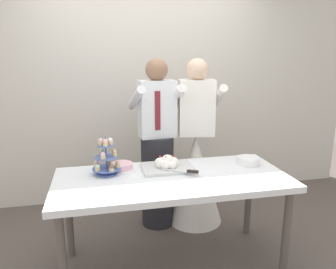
{
  "coord_description": "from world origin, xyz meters",
  "views": [
    {
      "loc": [
        -0.55,
        -2.31,
        1.7
      ],
      "look_at": [
        -0.0,
        0.15,
        1.07
      ],
      "focal_mm": 34.93,
      "sensor_mm": 36.0,
      "label": 1
    }
  ],
  "objects_px": {
    "cupcake_stand": "(106,159)",
    "round_cake": "(122,167)",
    "person_groom": "(157,154)",
    "person_bride": "(195,167)",
    "dessert_table": "(172,186)",
    "main_cake_tray": "(167,165)",
    "plate_stack": "(248,161)"
  },
  "relations": [
    {
      "from": "cupcake_stand",
      "to": "round_cake",
      "type": "xyz_separation_m",
      "value": [
        0.12,
        0.07,
        -0.09
      ]
    },
    {
      "from": "dessert_table",
      "to": "plate_stack",
      "type": "height_order",
      "value": "plate_stack"
    },
    {
      "from": "dessert_table",
      "to": "round_cake",
      "type": "bearing_deg",
      "value": 146.67
    },
    {
      "from": "cupcake_stand",
      "to": "person_groom",
      "type": "height_order",
      "value": "person_groom"
    },
    {
      "from": "plate_stack",
      "to": "main_cake_tray",
      "type": "bearing_deg",
      "value": 177.15
    },
    {
      "from": "dessert_table",
      "to": "round_cake",
      "type": "xyz_separation_m",
      "value": [
        -0.37,
        0.24,
        0.1
      ]
    },
    {
      "from": "dessert_table",
      "to": "round_cake",
      "type": "distance_m",
      "value": 0.45
    },
    {
      "from": "main_cake_tray",
      "to": "person_groom",
      "type": "height_order",
      "value": "person_groom"
    },
    {
      "from": "cupcake_stand",
      "to": "round_cake",
      "type": "distance_m",
      "value": 0.17
    },
    {
      "from": "dessert_table",
      "to": "plate_stack",
      "type": "bearing_deg",
      "value": 11.12
    },
    {
      "from": "person_groom",
      "to": "cupcake_stand",
      "type": "bearing_deg",
      "value": -133.7
    },
    {
      "from": "round_cake",
      "to": "person_groom",
      "type": "relative_size",
      "value": 0.14
    },
    {
      "from": "main_cake_tray",
      "to": "plate_stack",
      "type": "distance_m",
      "value": 0.7
    },
    {
      "from": "dessert_table",
      "to": "person_groom",
      "type": "height_order",
      "value": "person_groom"
    },
    {
      "from": "cupcake_stand",
      "to": "main_cake_tray",
      "type": "relative_size",
      "value": 0.73
    },
    {
      "from": "main_cake_tray",
      "to": "plate_stack",
      "type": "xyz_separation_m",
      "value": [
        0.7,
        -0.04,
        -0.01
      ]
    },
    {
      "from": "dessert_table",
      "to": "cupcake_stand",
      "type": "distance_m",
      "value": 0.56
    },
    {
      "from": "cupcake_stand",
      "to": "person_groom",
      "type": "distance_m",
      "value": 0.75
    },
    {
      "from": "plate_stack",
      "to": "cupcake_stand",
      "type": "bearing_deg",
      "value": 178.26
    },
    {
      "from": "person_groom",
      "to": "person_bride",
      "type": "relative_size",
      "value": 1.0
    },
    {
      "from": "cupcake_stand",
      "to": "person_groom",
      "type": "relative_size",
      "value": 0.18
    },
    {
      "from": "dessert_table",
      "to": "main_cake_tray",
      "type": "xyz_separation_m",
      "value": [
        -0.0,
        0.17,
        0.11
      ]
    },
    {
      "from": "main_cake_tray",
      "to": "round_cake",
      "type": "relative_size",
      "value": 1.75
    },
    {
      "from": "main_cake_tray",
      "to": "person_bride",
      "type": "distance_m",
      "value": 0.69
    },
    {
      "from": "main_cake_tray",
      "to": "person_groom",
      "type": "bearing_deg",
      "value": 88.27
    },
    {
      "from": "main_cake_tray",
      "to": "cupcake_stand",
      "type": "bearing_deg",
      "value": 179.87
    },
    {
      "from": "person_groom",
      "to": "plate_stack",
      "type": "bearing_deg",
      "value": -39.37
    },
    {
      "from": "round_cake",
      "to": "person_bride",
      "type": "distance_m",
      "value": 0.91
    },
    {
      "from": "person_bride",
      "to": "cupcake_stand",
      "type": "bearing_deg",
      "value": -150.26
    },
    {
      "from": "round_cake",
      "to": "person_bride",
      "type": "height_order",
      "value": "person_bride"
    },
    {
      "from": "dessert_table",
      "to": "main_cake_tray",
      "type": "distance_m",
      "value": 0.21
    },
    {
      "from": "dessert_table",
      "to": "main_cake_tray",
      "type": "height_order",
      "value": "main_cake_tray"
    }
  ]
}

